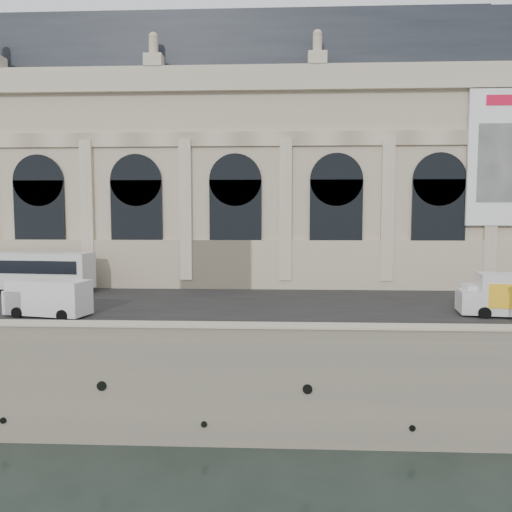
% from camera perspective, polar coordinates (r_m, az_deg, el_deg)
% --- Properties ---
extents(ground, '(260.00, 260.00, 0.00)m').
position_cam_1_polar(ground, '(31.13, 1.89, -21.13)').
color(ground, black).
rests_on(ground, ground).
extents(quay, '(160.00, 70.00, 6.00)m').
position_cam_1_polar(quay, '(63.88, 2.27, -4.74)').
color(quay, gray).
rests_on(quay, ground).
extents(street, '(160.00, 24.00, 0.06)m').
position_cam_1_polar(street, '(42.67, 2.14, -5.42)').
color(street, '#2D2D2D').
rests_on(street, quay).
extents(parapet, '(160.00, 1.40, 1.21)m').
position_cam_1_polar(parapet, '(29.43, 1.94, -8.95)').
color(parapet, gray).
rests_on(parapet, quay).
extents(museum, '(69.00, 18.70, 29.10)m').
position_cam_1_polar(museum, '(59.49, -3.56, 10.71)').
color(museum, '#BCAB91').
rests_on(museum, quay).
extents(bus_left, '(13.57, 4.12, 3.94)m').
position_cam_1_polar(bus_left, '(53.11, -24.97, -1.47)').
color(bus_left, silver).
rests_on(bus_left, quay).
extents(van_b, '(6.51, 3.54, 2.74)m').
position_cam_1_polar(van_b, '(40.36, -23.00, -4.43)').
color(van_b, white).
rests_on(van_b, quay).
extents(van_c, '(5.11, 2.33, 2.23)m').
position_cam_1_polar(van_c, '(42.59, 25.11, -4.39)').
color(van_c, silver).
rests_on(van_c, quay).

